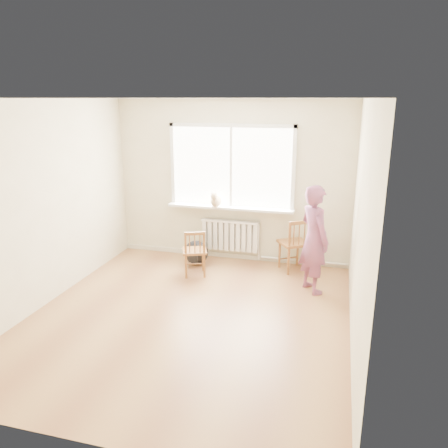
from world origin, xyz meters
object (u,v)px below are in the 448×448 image
Objects in this scene: cat at (216,200)px; chair_left at (195,253)px; person at (314,239)px; backpack at (196,252)px; chair_right at (295,245)px.

chair_left is at bearing -100.90° from cat.
backpack is at bearing 37.14° from person.
chair_left is 1.79× the size of cat.
chair_left is at bearing -73.92° from backpack.
chair_left is 0.53m from backpack.
chair_right is (1.49, 0.60, 0.06)m from chair_left.
person is 3.80× the size of backpack.
cat reaches higher than backpack.
cat is (0.14, 0.75, 0.68)m from chair_left.
chair_left is 1.83× the size of backpack.
chair_left is 1.61m from chair_right.
person reaches higher than cat.
chair_left is 1.86m from person.
person is (0.32, -0.69, 0.34)m from chair_right.
person is at bearing 155.63° from chair_left.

